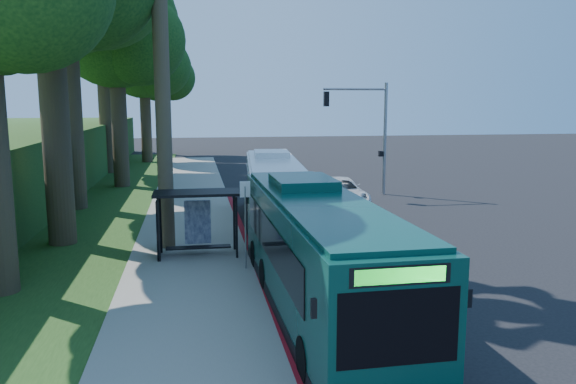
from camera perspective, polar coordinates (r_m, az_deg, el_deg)
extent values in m
plane|color=black|center=(25.49, 6.84, -4.15)|extent=(140.00, 140.00, 0.00)
cube|color=gray|center=(24.46, -9.85, -4.64)|extent=(4.50, 70.00, 0.12)
cube|color=maroon|center=(20.70, -3.44, -7.05)|extent=(0.25, 30.00, 0.13)
cube|color=#234719|center=(29.94, -20.81, -2.63)|extent=(8.00, 70.00, 0.06)
cube|color=black|center=(21.04, -9.22, -0.09)|extent=(3.20, 1.50, 0.10)
cube|color=black|center=(21.33, -13.04, -3.64)|extent=(0.06, 1.30, 2.20)
cube|color=navy|center=(21.96, -9.16, -3.02)|extent=(1.00, 0.12, 1.70)
cube|color=black|center=(21.36, -9.08, -5.56)|extent=(2.40, 0.40, 0.06)
cube|color=black|center=(21.91, -12.82, -3.29)|extent=(0.08, 0.08, 2.40)
cube|color=black|center=(21.92, -5.49, -3.10)|extent=(0.08, 0.08, 2.40)
cube|color=black|center=(20.74, -13.00, -4.00)|extent=(0.08, 0.08, 2.40)
cube|color=black|center=(20.75, -5.24, -3.79)|extent=(0.08, 0.08, 2.40)
cylinder|color=gray|center=(19.34, -4.34, -3.83)|extent=(0.06, 0.06, 3.00)
cube|color=white|center=(19.08, -4.39, 0.27)|extent=(0.35, 0.04, 0.55)
cylinder|color=gray|center=(35.88, 9.81, 5.29)|extent=(0.20, 0.20, 7.00)
cylinder|color=gray|center=(35.20, 6.82, 10.34)|extent=(4.00, 0.14, 0.14)
cube|color=black|center=(34.73, 3.92, 9.41)|extent=(0.30, 0.30, 0.90)
cube|color=black|center=(35.87, 9.39, 3.86)|extent=(0.25, 0.25, 0.35)
cylinder|color=#4C3F2D|center=(22.31, -12.66, 10.64)|extent=(0.60, 0.60, 13.00)
cylinder|color=#382B1E|center=(24.38, -22.59, 7.09)|extent=(1.10, 1.10, 10.50)
cylinder|color=#382B1E|center=(32.41, -21.27, 8.75)|extent=(1.18, 1.18, 11.90)
cylinder|color=#382B1E|center=(40.08, -16.79, 7.44)|extent=(1.06, 1.06, 9.80)
sphere|color=#0F3712|center=(40.39, -17.20, 16.00)|extent=(8.40, 8.40, 8.40)
sphere|color=#0F3712|center=(38.85, -14.82, 14.72)|extent=(5.88, 5.88, 5.88)
sphere|color=#0F3712|center=(41.94, -18.93, 14.49)|extent=(5.46, 5.46, 5.46)
cylinder|color=#382B1E|center=(48.27, -18.05, 8.44)|extent=(1.14, 1.14, 11.20)
sphere|color=#0F3712|center=(48.72, -18.46, 16.55)|extent=(9.60, 9.60, 9.60)
sphere|color=#0F3712|center=(46.91, -16.25, 15.37)|extent=(6.72, 6.72, 6.72)
sphere|color=#0F3712|center=(50.51, -20.06, 15.09)|extent=(6.24, 6.24, 6.24)
cylinder|color=#382B1E|center=(55.96, -14.26, 7.57)|extent=(1.02, 1.02, 9.10)
sphere|color=#0F3712|center=(56.11, -14.49, 13.28)|extent=(8.00, 8.00, 8.00)
sphere|color=#0F3712|center=(54.74, -12.84, 12.36)|extent=(5.60, 5.60, 5.60)
sphere|color=#0F3712|center=(57.57, -15.76, 12.34)|extent=(5.20, 5.20, 5.20)
cylinder|color=#382B1E|center=(63.88, -12.79, 7.47)|extent=(0.98, 0.98, 8.40)
sphere|color=#0F3712|center=(63.96, -12.95, 12.09)|extent=(7.00, 7.00, 7.00)
sphere|color=#0F3712|center=(62.81, -11.67, 11.32)|extent=(4.90, 4.90, 4.90)
sphere|color=#0F3712|center=(65.22, -13.96, 11.36)|extent=(4.55, 4.55, 4.55)
cube|color=white|center=(26.56, -1.44, 0.14)|extent=(3.34, 11.49, 2.69)
cube|color=black|center=(26.81, -1.43, -2.80)|extent=(3.36, 11.55, 0.33)
cube|color=black|center=(26.98, -1.50, 0.85)|extent=(3.19, 9.01, 1.04)
cube|color=black|center=(21.00, -0.52, -1.68)|extent=(2.12, 0.29, 1.32)
cube|color=black|center=(32.07, -2.05, 2.25)|extent=(1.93, 0.27, 0.94)
cube|color=#19E533|center=(20.84, -0.52, 0.74)|extent=(1.57, 0.22, 0.26)
cube|color=white|center=(26.37, -1.45, 3.13)|extent=(3.10, 10.91, 0.11)
cube|color=white|center=(28.23, -1.69, 3.86)|extent=(1.88, 2.49, 0.33)
cylinder|color=black|center=(23.19, -3.58, -4.24)|extent=(0.36, 0.96, 0.94)
cylinder|color=black|center=(23.34, 1.79, -4.14)|extent=(0.36, 0.96, 0.94)
cylinder|color=black|center=(30.96, -3.93, -0.84)|extent=(0.36, 0.96, 0.94)
cylinder|color=black|center=(31.07, 0.09, -0.78)|extent=(0.36, 0.96, 0.94)
cube|color=#0B3D34|center=(15.58, 3.05, -6.04)|extent=(2.72, 11.92, 2.82)
cube|color=black|center=(16.02, 3.00, -11.09)|extent=(2.75, 11.98, 0.35)
cube|color=black|center=(15.97, 2.64, -4.64)|extent=(2.74, 9.31, 1.09)
cube|color=black|center=(10.17, 11.09, -13.31)|extent=(2.22, 0.16, 1.39)
cube|color=black|center=(21.14, -0.70, -1.08)|extent=(2.02, 0.15, 0.99)
cube|color=#19E533|center=(9.85, 11.28, -8.26)|extent=(1.64, 0.13, 0.28)
cube|color=#0B3D34|center=(15.26, 3.09, -0.74)|extent=(2.51, 11.32, 0.12)
cube|color=#0B3D34|center=(17.14, 1.54, 0.93)|extent=(1.81, 2.50, 0.35)
cylinder|color=black|center=(12.29, 1.93, -16.61)|extent=(0.31, 0.99, 0.99)
cylinder|color=black|center=(12.94, 12.25, -15.45)|extent=(0.31, 0.99, 0.99)
cylinder|color=black|center=(20.00, -3.26, -6.35)|extent=(0.31, 0.99, 0.99)
cylinder|color=black|center=(20.40, 3.16, -6.03)|extent=(0.31, 0.99, 0.99)
imported|color=silver|center=(31.29, 5.15, -0.10)|extent=(3.21, 6.13, 1.65)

